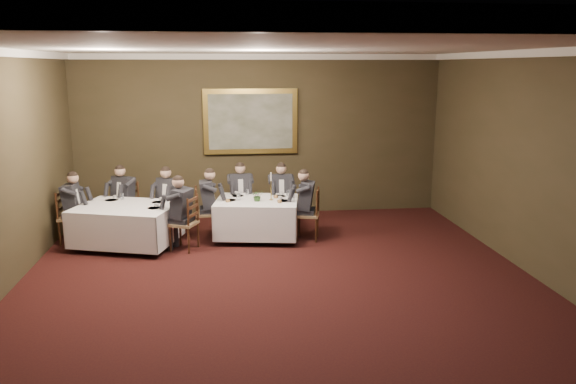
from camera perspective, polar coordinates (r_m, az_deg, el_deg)
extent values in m
plane|color=black|center=(8.02, -0.27, -11.20)|extent=(10.00, 10.00, 0.00)
cube|color=silver|center=(7.34, -0.30, 14.64)|extent=(8.00, 10.00, 0.10)
cube|color=#372F1B|center=(12.41, -2.88, 5.73)|extent=(8.00, 0.10, 3.50)
cube|color=#372F1B|center=(8.87, 26.36, 1.62)|extent=(0.10, 10.00, 3.50)
cube|color=white|center=(12.27, -2.96, 13.56)|extent=(8.00, 0.10, 0.12)
cube|color=white|center=(2.49, 13.12, 16.76)|extent=(8.00, 0.10, 0.12)
cube|color=white|center=(8.71, 27.19, 12.58)|extent=(0.10, 10.00, 0.12)
cube|color=black|center=(10.68, -3.19, -0.97)|extent=(1.64, 1.33, 0.04)
cube|color=white|center=(10.68, -3.19, -0.84)|extent=(1.70, 1.40, 0.02)
cube|color=white|center=(10.76, -3.17, -2.55)|extent=(1.73, 1.42, 0.65)
cube|color=black|center=(10.63, -16.15, -1.53)|extent=(1.98, 1.70, 0.04)
cube|color=white|center=(10.63, -16.16, -1.40)|extent=(2.05, 1.78, 0.02)
cube|color=white|center=(10.71, -16.05, -3.11)|extent=(2.08, 1.80, 0.65)
cube|color=olive|center=(11.54, -4.84, -1.21)|extent=(0.45, 0.43, 0.05)
cube|color=black|center=(11.67, -4.92, 0.18)|extent=(0.38, 0.04, 0.54)
cube|color=black|center=(11.46, -4.87, 0.61)|extent=(0.43, 0.32, 0.55)
sphere|color=tan|center=(11.39, -4.91, 2.48)|extent=(0.22, 0.22, 0.21)
cube|color=olive|center=(11.47, -0.72, -1.26)|extent=(0.44, 0.43, 0.05)
cube|color=black|center=(11.59, -0.81, 0.14)|extent=(0.38, 0.03, 0.54)
cube|color=black|center=(11.38, -0.73, 0.57)|extent=(0.42, 0.31, 0.55)
sphere|color=tan|center=(11.31, -0.73, 2.45)|extent=(0.21, 0.21, 0.21)
cube|color=olive|center=(10.88, -8.26, -2.16)|extent=(0.44, 0.46, 0.05)
cube|color=black|center=(10.82, -9.30, -0.94)|extent=(0.05, 0.38, 0.54)
cube|color=black|center=(10.79, -8.32, -0.24)|extent=(0.33, 0.43, 0.55)
sphere|color=tan|center=(10.72, -8.39, 1.74)|extent=(0.22, 0.22, 0.21)
cube|color=olive|center=(10.69, 2.00, -2.31)|extent=(0.51, 0.53, 0.05)
cube|color=black|center=(10.61, 3.03, -1.06)|extent=(0.12, 0.38, 0.54)
cube|color=black|center=(10.60, 2.01, -0.35)|extent=(0.40, 0.48, 0.55)
sphere|color=tan|center=(10.52, 2.03, 1.67)|extent=(0.25, 0.25, 0.21)
cube|color=olive|center=(11.67, -16.21, -1.53)|extent=(0.59, 0.59, 0.05)
cube|color=black|center=(11.76, -15.68, -0.17)|extent=(0.34, 0.22, 0.54)
cube|color=black|center=(11.59, -16.33, 0.27)|extent=(0.52, 0.48, 0.55)
sphere|color=tan|center=(11.52, -16.44, 2.12)|extent=(0.29, 0.29, 0.21)
cube|color=olive|center=(11.28, -11.91, -1.77)|extent=(0.59, 0.58, 0.05)
cube|color=black|center=(11.38, -11.44, -0.36)|extent=(0.35, 0.21, 0.54)
cube|color=black|center=(11.20, -12.00, 0.09)|extent=(0.52, 0.47, 0.55)
sphere|color=tan|center=(11.12, -12.09, 2.00)|extent=(0.28, 0.28, 0.21)
cube|color=olive|center=(10.26, -10.53, -3.17)|extent=(0.56, 0.57, 0.05)
cube|color=black|center=(10.11, -9.63, -1.93)|extent=(0.18, 0.36, 0.54)
cube|color=black|center=(10.16, -10.62, -1.13)|extent=(0.45, 0.51, 0.55)
sphere|color=tan|center=(10.08, -10.71, 0.96)|extent=(0.28, 0.28, 0.21)
cube|color=olive|center=(11.22, -21.12, -2.44)|extent=(0.44, 0.46, 0.05)
cube|color=black|center=(11.23, -22.15, -1.24)|extent=(0.05, 0.38, 0.54)
cube|color=black|center=(11.14, -21.27, -0.58)|extent=(0.33, 0.44, 0.55)
sphere|color=tan|center=(11.06, -21.43, 1.34)|extent=(0.22, 0.22, 0.21)
imported|color=#2D5926|center=(10.55, -3.12, -0.31)|extent=(0.24, 0.22, 0.23)
cylinder|color=#AE9235|center=(10.66, -1.73, -0.74)|extent=(0.08, 0.08, 0.02)
cylinder|color=#AE9235|center=(10.61, -1.73, 0.27)|extent=(0.02, 0.02, 0.36)
cylinder|color=white|center=(10.56, -1.74, 1.66)|extent=(0.02, 0.02, 0.16)
cylinder|color=white|center=(11.03, -5.17, -0.34)|extent=(0.25, 0.25, 0.01)
cylinder|color=white|center=(11.17, -5.20, -0.05)|extent=(0.08, 0.08, 0.05)
cylinder|color=white|center=(11.02, -4.29, 0.00)|extent=(0.06, 0.06, 0.14)
cylinder|color=white|center=(11.16, -17.50, -0.74)|extent=(0.25, 0.25, 0.01)
cylinder|color=white|center=(11.29, -17.37, -0.45)|extent=(0.08, 0.08, 0.05)
cylinder|color=white|center=(11.11, -16.66, -0.40)|extent=(0.06, 0.06, 0.14)
cube|color=#E2C152|center=(12.30, -3.82, 7.16)|extent=(2.04, 0.08, 1.41)
cube|color=#4B4F35|center=(12.26, -3.81, 7.14)|extent=(1.82, 0.01, 1.19)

